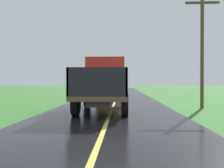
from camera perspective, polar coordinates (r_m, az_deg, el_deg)
banana_truck_near at (r=12.70m, az=-1.73°, el=0.21°), size 2.38×5.82×2.80m
banana_truck_far at (r=23.65m, az=-0.09°, el=0.35°), size 2.38×5.81×2.80m
utility_pole_roadside at (r=15.06m, az=20.44°, el=8.09°), size 1.94×0.20×6.50m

